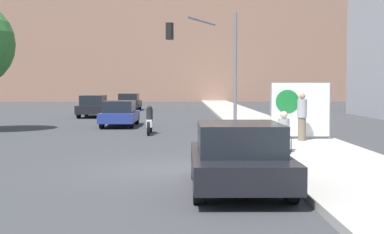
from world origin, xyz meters
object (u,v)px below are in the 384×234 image
parked_car_curbside (239,156)px  car_on_road_nearest (120,113)px  pedestrian_behind (279,111)px  traffic_light_pole (209,50)px  car_on_road_midblock (94,106)px  jogger_on_sidewalk (302,116)px  protest_banner (300,109)px  car_on_road_distant (129,102)px  motorcycle_on_road (150,122)px  seated_protester (284,130)px

parked_car_curbside → car_on_road_nearest: size_ratio=0.91×
parked_car_curbside → car_on_road_nearest: parked_car_curbside is taller
pedestrian_behind → traffic_light_pole: traffic_light_pole is taller
parked_car_curbside → car_on_road_midblock: (-7.34, 25.83, 0.04)m
traffic_light_pole → car_on_road_midblock: bearing=125.2°
pedestrian_behind → traffic_light_pole: 5.99m
car_on_road_midblock → jogger_on_sidewalk: bearing=-59.3°
protest_banner → car_on_road_distant: bearing=108.5°
car_on_road_nearest → parked_car_curbside: bearing=-75.4°
jogger_on_sidewalk → car_on_road_midblock: bearing=-31.2°
car_on_road_distant → motorcycle_on_road: size_ratio=2.01×
jogger_on_sidewalk → seated_protester: bearing=96.9°
pedestrian_behind → motorcycle_on_road: 5.78m
pedestrian_behind → protest_banner: bearing=140.7°
seated_protester → car_on_road_nearest: 13.89m
car_on_road_midblock → traffic_light_pole: bearing=-54.8°
traffic_light_pole → car_on_road_midblock: 13.23m
protest_banner → car_on_road_distant: (-9.15, 27.31, -0.53)m
pedestrian_behind → parked_car_curbside: size_ratio=0.44×
seated_protester → jogger_on_sidewalk: size_ratio=0.71×
jogger_on_sidewalk → pedestrian_behind: pedestrian_behind is taller
jogger_on_sidewalk → car_on_road_distant: jogger_on_sidewalk is taller
protest_banner → pedestrian_behind: bearing=104.0°
parked_car_curbside → motorcycle_on_road: 13.10m
car_on_road_nearest → car_on_road_midblock: bearing=108.4°
pedestrian_behind → parked_car_curbside: bearing=112.6°
seated_protester → protest_banner: size_ratio=0.53×
protest_banner → car_on_road_distant: 28.81m
car_on_road_nearest → motorcycle_on_road: size_ratio=2.06×
car_on_road_midblock → seated_protester: bearing=-66.2°
pedestrian_behind → traffic_light_pole: bearing=-23.8°
car_on_road_distant → traffic_light_pole: bearing=-73.8°
seated_protester → car_on_road_nearest: (-6.35, 12.36, -0.13)m
traffic_light_pole → motorcycle_on_road: (-2.73, -2.50, -3.34)m
protest_banner → motorcycle_on_road: 7.06m
jogger_on_sidewalk → car_on_road_midblock: 20.43m
pedestrian_behind → parked_car_curbside: pedestrian_behind is taller
seated_protester → traffic_light_pole: traffic_light_pole is taller
motorcycle_on_road → seated_protester: bearing=-60.2°
motorcycle_on_road → jogger_on_sidewalk: bearing=-38.4°
protest_banner → parked_car_curbside: 9.43m
pedestrian_behind → car_on_road_distant: bearing=-34.4°
protest_banner → car_on_road_distant: protest_banner is taller
seated_protester → protest_banner: (1.31, 3.87, 0.45)m
parked_car_curbside → car_on_road_midblock: car_on_road_midblock is taller
jogger_on_sidewalk → car_on_road_nearest: 11.86m
car_on_road_nearest → car_on_road_distant: bearing=94.5°
traffic_light_pole → car_on_road_midblock: (-7.41, 10.49, -3.14)m
car_on_road_nearest → car_on_road_distant: (-1.49, 18.83, 0.05)m
car_on_road_nearest → seated_protester: bearing=-62.8°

